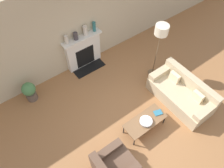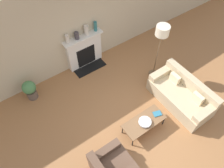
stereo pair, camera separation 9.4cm
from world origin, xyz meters
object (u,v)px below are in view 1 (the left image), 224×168
(fireplace, at_px, (84,52))
(book, at_px, (158,113))
(mantel_vase_center_right, at_px, (85,31))
(coffee_table, at_px, (145,121))
(floor_lamp, at_px, (161,34))
(mantel_vase_left, at_px, (66,40))
(mantel_vase_right, at_px, (94,27))
(armchair_near, at_px, (114,167))
(bowl, at_px, (146,121))
(couch, at_px, (181,94))
(potted_plant, at_px, (30,91))
(mantel_vase_center_left, at_px, (76,36))

(fireplace, relative_size, book, 5.12)
(fireplace, xyz_separation_m, mantel_vase_center_right, (0.16, 0.01, 0.76))
(coffee_table, xyz_separation_m, floor_lamp, (1.56, 1.32, 1.27))
(fireplace, relative_size, mantel_vase_left, 4.72)
(mantel_vase_right, bearing_deg, fireplace, -178.30)
(book, bearing_deg, armchair_near, -148.31)
(bowl, height_order, mantel_vase_left, mantel_vase_left)
(coffee_table, relative_size, mantel_vase_right, 3.64)
(couch, height_order, potted_plant, couch)
(couch, xyz_separation_m, bowl, (-1.49, -0.10, 0.13))
(potted_plant, bearing_deg, floor_lamp, -21.30)
(book, relative_size, mantel_vase_left, 0.92)
(mantel_vase_center_right, bearing_deg, fireplace, -174.92)
(mantel_vase_center_left, distance_m, mantel_vase_center_right, 0.34)
(floor_lamp, bearing_deg, fireplace, 132.93)
(armchair_near, bearing_deg, fireplace, -21.31)
(mantel_vase_left, height_order, mantel_vase_center_left, mantel_vase_left)
(fireplace, xyz_separation_m, mantel_vase_left, (-0.48, 0.01, 0.73))
(floor_lamp, relative_size, mantel_vase_left, 6.89)
(coffee_table, xyz_separation_m, potted_plant, (-2.03, 2.72, 0.01))
(floor_lamp, xyz_separation_m, mantel_vase_right, (-1.08, 1.69, -0.31))
(bowl, distance_m, mantel_vase_center_right, 3.18)
(floor_lamp, bearing_deg, potted_plant, 158.70)
(floor_lamp, height_order, potted_plant, floor_lamp)
(floor_lamp, distance_m, mantel_vase_left, 2.68)
(armchair_near, distance_m, mantel_vase_right, 4.05)
(fireplace, distance_m, mantel_vase_center_left, 0.73)
(mantel_vase_center_left, bearing_deg, mantel_vase_left, 180.00)
(mantel_vase_right, bearing_deg, mantel_vase_left, 180.00)
(armchair_near, bearing_deg, mantel_vase_center_right, -23.50)
(couch, distance_m, floor_lamp, 1.83)
(fireplace, height_order, mantel_vase_left, mantel_vase_left)
(coffee_table, bearing_deg, armchair_near, -161.42)
(fireplace, height_order, floor_lamp, floor_lamp)
(coffee_table, bearing_deg, mantel_vase_left, 99.14)
(bowl, height_order, mantel_vase_center_right, mantel_vase_center_right)
(book, distance_m, mantel_vase_center_right, 3.19)
(mantel_vase_center_left, bearing_deg, book, -78.68)
(bowl, bearing_deg, book, 1.58)
(mantel_vase_right, bearing_deg, mantel_vase_center_right, 180.00)
(coffee_table, bearing_deg, fireplace, 90.01)
(couch, relative_size, book, 7.45)
(mantel_vase_center_left, bearing_deg, coffee_table, -86.62)
(coffee_table, bearing_deg, book, -3.50)
(coffee_table, bearing_deg, potted_plant, 126.78)
(floor_lamp, relative_size, mantel_vase_center_right, 5.90)
(couch, relative_size, mantel_vase_center_left, 8.37)
(fireplace, height_order, bowl, fireplace)
(mantel_vase_right, bearing_deg, floor_lamp, -57.45)
(fireplace, bearing_deg, couch, -63.31)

